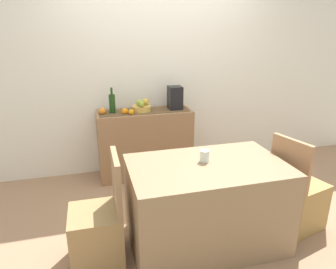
# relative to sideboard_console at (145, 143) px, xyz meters

# --- Properties ---
(ground_plane) EXTENTS (6.40, 6.40, 0.02)m
(ground_plane) POSITION_rel_sideboard_console_xyz_m (0.24, -0.92, -0.43)
(ground_plane) COLOR #9E7759
(ground_plane) RESTS_ON ground
(room_wall_rear) EXTENTS (6.40, 0.06, 2.70)m
(room_wall_rear) POSITION_rel_sideboard_console_xyz_m (0.24, 0.26, 0.93)
(room_wall_rear) COLOR silver
(room_wall_rear) RESTS_ON ground
(sideboard_console) EXTENTS (1.15, 0.42, 0.84)m
(sideboard_console) POSITION_rel_sideboard_console_xyz_m (0.00, 0.00, 0.00)
(sideboard_console) COLOR #916947
(sideboard_console) RESTS_ON ground
(table_runner) EXTENTS (1.08, 0.32, 0.01)m
(table_runner) POSITION_rel_sideboard_console_xyz_m (0.00, 0.00, 0.42)
(table_runner) COLOR brown
(table_runner) RESTS_ON sideboard_console
(fruit_bowl) EXTENTS (0.24, 0.24, 0.06)m
(fruit_bowl) POSITION_rel_sideboard_console_xyz_m (-0.03, 0.00, 0.46)
(fruit_bowl) COLOR gold
(fruit_bowl) RESTS_ON table_runner
(apple_front) EXTENTS (0.08, 0.08, 0.08)m
(apple_front) POSITION_rel_sideboard_console_xyz_m (-0.05, 0.01, 0.53)
(apple_front) COLOR #8EB43C
(apple_front) RESTS_ON fruit_bowl
(apple_center) EXTENTS (0.07, 0.07, 0.07)m
(apple_center) POSITION_rel_sideboard_console_xyz_m (-0.04, -0.08, 0.52)
(apple_center) COLOR olive
(apple_center) RESTS_ON fruit_bowl
(apple_left) EXTENTS (0.08, 0.08, 0.08)m
(apple_left) POSITION_rel_sideboard_console_xyz_m (0.03, 0.03, 0.53)
(apple_left) COLOR gold
(apple_left) RESTS_ON fruit_bowl
(wine_bottle) EXTENTS (0.07, 0.07, 0.30)m
(wine_bottle) POSITION_rel_sideboard_console_xyz_m (-0.38, 0.00, 0.54)
(wine_bottle) COLOR #1B3C15
(wine_bottle) RESTS_ON sideboard_console
(coffee_maker) EXTENTS (0.16, 0.18, 0.28)m
(coffee_maker) POSITION_rel_sideboard_console_xyz_m (0.39, 0.00, 0.56)
(coffee_maker) COLOR black
(coffee_maker) RESTS_ON sideboard_console
(orange_loose_near_bowl) EXTENTS (0.07, 0.07, 0.07)m
(orange_loose_near_bowl) POSITION_rel_sideboard_console_xyz_m (-0.25, -0.08, 0.46)
(orange_loose_near_bowl) COLOR orange
(orange_loose_near_bowl) RESTS_ON sideboard_console
(orange_loose_mid) EXTENTS (0.06, 0.06, 0.06)m
(orange_loose_mid) POSITION_rel_sideboard_console_xyz_m (-0.18, -0.12, 0.45)
(orange_loose_mid) COLOR orange
(orange_loose_mid) RESTS_ON sideboard_console
(orange_loose_far) EXTENTS (0.08, 0.08, 0.08)m
(orange_loose_far) POSITION_rel_sideboard_console_xyz_m (-0.50, -0.02, 0.46)
(orange_loose_far) COLOR orange
(orange_loose_far) RESTS_ON sideboard_console
(dining_table) EXTENTS (1.28, 0.79, 0.74)m
(dining_table) POSITION_rel_sideboard_console_xyz_m (0.25, -1.44, -0.05)
(dining_table) COLOR #8B6F50
(dining_table) RESTS_ON ground
(coffee_cup) EXTENTS (0.08, 0.08, 0.10)m
(coffee_cup) POSITION_rel_sideboard_console_xyz_m (0.24, -1.38, 0.37)
(coffee_cup) COLOR silver
(coffee_cup) RESTS_ON dining_table
(chair_near_window) EXTENTS (0.40, 0.40, 0.90)m
(chair_near_window) POSITION_rel_sideboard_console_xyz_m (-0.66, -1.44, -0.15)
(chair_near_window) COLOR #9C7A4C
(chair_near_window) RESTS_ON ground
(chair_by_corner) EXTENTS (0.49, 0.49, 0.90)m
(chair_by_corner) POSITION_rel_sideboard_console_xyz_m (1.15, -1.45, -0.15)
(chair_by_corner) COLOR olive
(chair_by_corner) RESTS_ON ground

